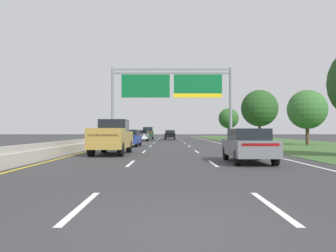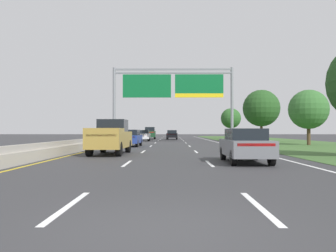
{
  "view_description": "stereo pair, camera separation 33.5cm",
  "coord_description": "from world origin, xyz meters",
  "px_view_note": "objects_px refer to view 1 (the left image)",
  "views": [
    {
      "loc": [
        -0.17,
        -5.37,
        1.47
      ],
      "look_at": [
        -0.18,
        25.83,
        1.89
      ],
      "focal_mm": 37.85,
      "sensor_mm": 36.0,
      "label": 1
    },
    {
      "loc": [
        0.17,
        -5.37,
        1.47
      ],
      "look_at": [
        -0.18,
        25.83,
        1.89
      ],
      "focal_mm": 37.85,
      "sensor_mm": 36.0,
      "label": 2
    }
  ],
  "objects_px": {
    "overhead_sign_gantry": "(172,89)",
    "roadside_tree_mid": "(307,110)",
    "roadside_tree_distant": "(229,118)",
    "car_blue_left_lane_sedan": "(130,138)",
    "pickup_truck_gold": "(112,137)",
    "car_black_centre_lane_sedan": "(170,135)",
    "car_darkgreen_left_lane_suv": "(148,133)",
    "car_grey_right_lane_sedan": "(248,145)",
    "roadside_tree_far": "(260,108)",
    "car_white_left_lane_sedan": "(142,135)"
  },
  "relations": [
    {
      "from": "overhead_sign_gantry",
      "to": "roadside_tree_mid",
      "type": "relative_size",
      "value": 2.64
    },
    {
      "from": "overhead_sign_gantry",
      "to": "roadside_tree_distant",
      "type": "height_order",
      "value": "overhead_sign_gantry"
    },
    {
      "from": "roadside_tree_distant",
      "to": "car_blue_left_lane_sedan",
      "type": "bearing_deg",
      "value": -114.11
    },
    {
      "from": "roadside_tree_mid",
      "to": "pickup_truck_gold",
      "type": "bearing_deg",
      "value": -141.28
    },
    {
      "from": "car_black_centre_lane_sedan",
      "to": "roadside_tree_mid",
      "type": "relative_size",
      "value": 0.78
    },
    {
      "from": "car_darkgreen_left_lane_suv",
      "to": "car_grey_right_lane_sedan",
      "type": "bearing_deg",
      "value": -172.28
    },
    {
      "from": "car_blue_left_lane_sedan",
      "to": "car_darkgreen_left_lane_suv",
      "type": "bearing_deg",
      "value": 1.31
    },
    {
      "from": "car_darkgreen_left_lane_suv",
      "to": "roadside_tree_mid",
      "type": "xyz_separation_m",
      "value": [
        17.89,
        -25.73,
        2.56
      ]
    },
    {
      "from": "car_blue_left_lane_sedan",
      "to": "roadside_tree_far",
      "type": "distance_m",
      "value": 23.69
    },
    {
      "from": "overhead_sign_gantry",
      "to": "car_black_centre_lane_sedan",
      "type": "relative_size",
      "value": 3.39
    },
    {
      "from": "roadside_tree_far",
      "to": "roadside_tree_mid",
      "type": "bearing_deg",
      "value": -83.62
    },
    {
      "from": "car_blue_left_lane_sedan",
      "to": "roadside_tree_far",
      "type": "bearing_deg",
      "value": -43.35
    },
    {
      "from": "roadside_tree_far",
      "to": "car_grey_right_lane_sedan",
      "type": "bearing_deg",
      "value": -105.36
    },
    {
      "from": "overhead_sign_gantry",
      "to": "pickup_truck_gold",
      "type": "bearing_deg",
      "value": -100.33
    },
    {
      "from": "car_black_centre_lane_sedan",
      "to": "roadside_tree_far",
      "type": "xyz_separation_m",
      "value": [
        12.52,
        -10.62,
        3.82
      ]
    },
    {
      "from": "car_darkgreen_left_lane_suv",
      "to": "car_white_left_lane_sedan",
      "type": "xyz_separation_m",
      "value": [
        -0.26,
        -11.32,
        -0.28
      ]
    },
    {
      "from": "car_grey_right_lane_sedan",
      "to": "roadside_tree_far",
      "type": "relative_size",
      "value": 0.61
    },
    {
      "from": "pickup_truck_gold",
      "to": "car_black_centre_lane_sedan",
      "type": "distance_m",
      "value": 38.46
    },
    {
      "from": "car_white_left_lane_sedan",
      "to": "roadside_tree_mid",
      "type": "height_order",
      "value": "roadside_tree_mid"
    },
    {
      "from": "car_darkgreen_left_lane_suv",
      "to": "car_black_centre_lane_sedan",
      "type": "xyz_separation_m",
      "value": [
        3.89,
        -1.82,
        -0.28
      ]
    },
    {
      "from": "car_darkgreen_left_lane_suv",
      "to": "car_white_left_lane_sedan",
      "type": "distance_m",
      "value": 11.33
    },
    {
      "from": "overhead_sign_gantry",
      "to": "car_white_left_lane_sedan",
      "type": "xyz_separation_m",
      "value": [
        -4.25,
        6.92,
        -5.84
      ]
    },
    {
      "from": "car_white_left_lane_sedan",
      "to": "roadside_tree_far",
      "type": "xyz_separation_m",
      "value": [
        16.67,
        -1.12,
        3.82
      ]
    },
    {
      "from": "car_black_centre_lane_sedan",
      "to": "roadside_tree_mid",
      "type": "xyz_separation_m",
      "value": [
        14.01,
        -23.91,
        2.84
      ]
    },
    {
      "from": "roadside_tree_distant",
      "to": "pickup_truck_gold",
      "type": "bearing_deg",
      "value": -108.53
    },
    {
      "from": "car_blue_left_lane_sedan",
      "to": "car_white_left_lane_sedan",
      "type": "distance_m",
      "value": 17.71
    },
    {
      "from": "overhead_sign_gantry",
      "to": "car_grey_right_lane_sedan",
      "type": "xyz_separation_m",
      "value": [
        3.25,
        -27.58,
        -5.84
      ]
    },
    {
      "from": "car_darkgreen_left_lane_suv",
      "to": "roadside_tree_distant",
      "type": "xyz_separation_m",
      "value": [
        14.96,
        4.55,
        2.71
      ]
    },
    {
      "from": "overhead_sign_gantry",
      "to": "car_darkgreen_left_lane_suv",
      "type": "distance_m",
      "value": 19.48
    },
    {
      "from": "car_darkgreen_left_lane_suv",
      "to": "car_blue_left_lane_sedan",
      "type": "distance_m",
      "value": 29.03
    },
    {
      "from": "overhead_sign_gantry",
      "to": "roadside_tree_distant",
      "type": "xyz_separation_m",
      "value": [
        10.98,
        22.79,
        -2.85
      ]
    },
    {
      "from": "car_white_left_lane_sedan",
      "to": "roadside_tree_far",
      "type": "height_order",
      "value": "roadside_tree_far"
    },
    {
      "from": "overhead_sign_gantry",
      "to": "car_black_centre_lane_sedan",
      "type": "bearing_deg",
      "value": 90.35
    },
    {
      "from": "overhead_sign_gantry",
      "to": "car_blue_left_lane_sedan",
      "type": "distance_m",
      "value": 12.92
    },
    {
      "from": "car_blue_left_lane_sedan",
      "to": "roadside_tree_mid",
      "type": "xyz_separation_m",
      "value": [
        17.96,
        3.3,
        2.84
      ]
    },
    {
      "from": "car_darkgreen_left_lane_suv",
      "to": "roadside_tree_far",
      "type": "height_order",
      "value": "roadside_tree_far"
    },
    {
      "from": "overhead_sign_gantry",
      "to": "car_grey_right_lane_sedan",
      "type": "distance_m",
      "value": 28.38
    },
    {
      "from": "overhead_sign_gantry",
      "to": "roadside_tree_mid",
      "type": "distance_m",
      "value": 16.08
    },
    {
      "from": "car_darkgreen_left_lane_suv",
      "to": "car_black_centre_lane_sedan",
      "type": "bearing_deg",
      "value": -116.32
    },
    {
      "from": "car_black_centre_lane_sedan",
      "to": "car_grey_right_lane_sedan",
      "type": "xyz_separation_m",
      "value": [
        3.35,
        -44.0,
        0.0
      ]
    },
    {
      "from": "car_grey_right_lane_sedan",
      "to": "roadside_tree_mid",
      "type": "relative_size",
      "value": 0.77
    },
    {
      "from": "roadside_tree_mid",
      "to": "car_white_left_lane_sedan",
      "type": "bearing_deg",
      "value": 141.57
    },
    {
      "from": "car_grey_right_lane_sedan",
      "to": "car_white_left_lane_sedan",
      "type": "bearing_deg",
      "value": 12.4
    },
    {
      "from": "roadside_tree_far",
      "to": "car_blue_left_lane_sedan",
      "type": "bearing_deg",
      "value": -134.79
    },
    {
      "from": "pickup_truck_gold",
      "to": "car_darkgreen_left_lane_suv",
      "type": "distance_m",
      "value": 40.08
    },
    {
      "from": "overhead_sign_gantry",
      "to": "car_grey_right_lane_sedan",
      "type": "height_order",
      "value": "overhead_sign_gantry"
    },
    {
      "from": "overhead_sign_gantry",
      "to": "car_darkgreen_left_lane_suv",
      "type": "height_order",
      "value": "overhead_sign_gantry"
    },
    {
      "from": "overhead_sign_gantry",
      "to": "car_grey_right_lane_sedan",
      "type": "relative_size",
      "value": 3.42
    },
    {
      "from": "car_darkgreen_left_lane_suv",
      "to": "roadside_tree_far",
      "type": "relative_size",
      "value": 0.66
    },
    {
      "from": "overhead_sign_gantry",
      "to": "car_black_centre_lane_sedan",
      "type": "distance_m",
      "value": 17.43
    }
  ]
}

